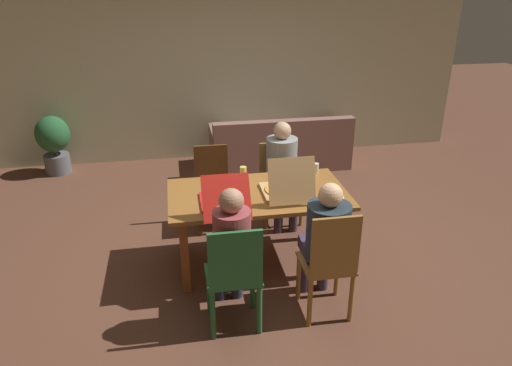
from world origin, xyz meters
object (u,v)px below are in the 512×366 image
at_px(chair_3, 213,184).
at_px(person_2, 282,165).
at_px(plate_0, 214,182).
at_px(potted_plant, 54,141).
at_px(plate_1, 333,198).
at_px(dining_table, 258,202).
at_px(chair_1, 330,262).
at_px(drinking_glass_2, 316,168).
at_px(person_0, 231,244).
at_px(person_1, 325,235).
at_px(chair_2, 279,178).
at_px(pizza_box_1, 286,189).
at_px(chair_0, 234,276).
at_px(couch, 280,148).
at_px(pizza_box_0, 223,200).
at_px(drinking_glass_0, 243,174).
at_px(drinking_glass_1, 297,172).

bearing_deg(chair_3, person_2, -7.50).
relative_size(plate_0, potted_plant, 0.25).
relative_size(plate_1, potted_plant, 0.25).
height_order(chair_3, potted_plant, chair_3).
xyz_separation_m(dining_table, chair_1, (0.42, -0.91, -0.13)).
bearing_deg(plate_0, drinking_glass_2, 4.20).
relative_size(person_0, person_1, 1.02).
xyz_separation_m(chair_2, pizza_box_1, (-0.17, -1.01, 0.32)).
xyz_separation_m(plate_1, drinking_glass_2, (0.02, 0.63, 0.04)).
bearing_deg(person_0, chair_1, -10.13).
distance_m(chair_0, pizza_box_1, 1.08).
bearing_deg(person_2, chair_0, -114.27).
xyz_separation_m(dining_table, chair_3, (-0.35, 0.89, -0.17)).
bearing_deg(person_2, couch, 78.06).
bearing_deg(chair_1, person_0, 169.87).
distance_m(chair_3, pizza_box_0, 1.14).
height_order(plate_0, potted_plant, potted_plant).
xyz_separation_m(person_2, drinking_glass_0, (-0.51, -0.49, 0.14)).
xyz_separation_m(drinking_glass_0, couch, (0.88, 2.23, -0.57)).
bearing_deg(pizza_box_1, pizza_box_0, -168.79).
height_order(pizza_box_0, couch, pizza_box_0).
xyz_separation_m(chair_0, drinking_glass_0, (0.26, 1.23, 0.33)).
xyz_separation_m(chair_3, drinking_glass_2, (1.03, -0.51, 0.32)).
relative_size(chair_3, drinking_glass_2, 9.11).
bearing_deg(person_0, chair_3, 90.00).
bearing_deg(drinking_glass_2, couch, 86.99).
height_order(person_0, couch, person_0).
xyz_separation_m(drinking_glass_0, drinking_glass_2, (0.77, 0.08, -0.02)).
xyz_separation_m(person_2, pizza_box_1, (-0.17, -0.87, 0.12)).
distance_m(pizza_box_1, plate_1, 0.44).
distance_m(chair_2, chair_3, 0.77).
bearing_deg(person_1, chair_2, 90.00).
bearing_deg(drinking_glass_1, dining_table, -147.61).
height_order(plate_0, couch, couch).
height_order(chair_2, pizza_box_1, pizza_box_1).
bearing_deg(chair_1, pizza_box_1, 101.84).
height_order(chair_2, chair_3, chair_3).
distance_m(chair_1, drinking_glass_1, 1.23).
bearing_deg(person_0, chair_2, 65.43).
bearing_deg(drinking_glass_2, chair_3, 153.53).
bearing_deg(person_1, chair_1, -90.00).
distance_m(dining_table, chair_2, 1.02).
height_order(chair_0, drinking_glass_0, chair_0).
relative_size(dining_table, plate_1, 8.10).
xyz_separation_m(plate_0, couch, (1.17, 2.23, -0.50)).
bearing_deg(person_0, drinking_glass_1, 52.87).
bearing_deg(dining_table, couch, 72.68).
distance_m(dining_table, person_0, 0.85).
relative_size(person_1, potted_plant, 1.41).
relative_size(person_1, drinking_glass_0, 8.03).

